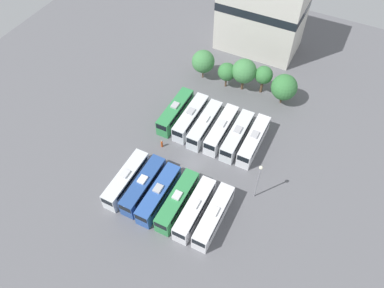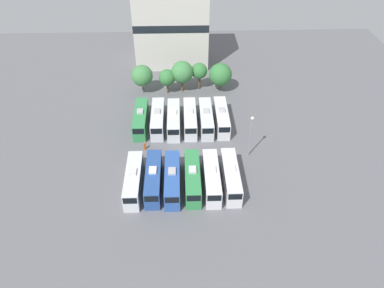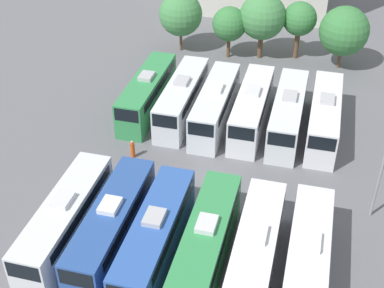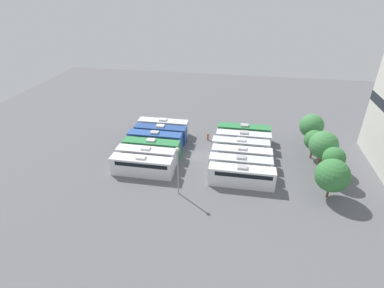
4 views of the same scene
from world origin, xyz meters
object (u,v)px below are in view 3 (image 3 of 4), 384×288
at_px(bus_0, 66,219).
at_px(bus_1, 112,224).
at_px(bus_2, 155,236).
at_px(bus_5, 307,261).
at_px(bus_8, 215,104).
at_px(bus_11, 324,116).
at_px(tree_4, 344,31).
at_px(bus_3, 206,243).
at_px(worker_person, 133,149).
at_px(tree_2, 263,17).
at_px(bus_10, 288,113).
at_px(tree_0, 181,14).
at_px(bus_7, 182,97).
at_px(bus_4, 255,253).
at_px(bus_9, 252,107).
at_px(tree_3, 300,19).
at_px(bus_6, 147,92).
at_px(tree_1, 229,24).

distance_m(bus_0, bus_1, 3.20).
distance_m(bus_2, bus_5, 9.60).
distance_m(bus_8, bus_11, 9.56).
xyz_separation_m(bus_11, tree_4, (0.93, 13.42, 2.29)).
height_order(bus_3, bus_5, same).
bearing_deg(tree_4, bus_1, -114.15).
bearing_deg(worker_person, tree_2, 71.00).
height_order(bus_8, tree_2, tree_2).
xyz_separation_m(bus_10, tree_0, (-13.46, 13.56, 2.41)).
bearing_deg(bus_7, bus_4, -61.30).
xyz_separation_m(bus_0, bus_3, (9.56, 0.20, 0.00)).
relative_size(bus_9, tree_3, 1.71).
xyz_separation_m(bus_2, bus_11, (9.69, 17.48, 0.00)).
xyz_separation_m(bus_8, bus_9, (3.25, 0.27, 0.00)).
relative_size(bus_2, bus_10, 1.00).
relative_size(bus_10, bus_11, 1.00).
bearing_deg(worker_person, bus_6, 98.92).
distance_m(bus_5, bus_7, 21.25).
distance_m(bus_9, tree_2, 14.27).
height_order(bus_5, tree_3, tree_3).
relative_size(bus_1, bus_8, 1.00).
distance_m(bus_3, bus_5, 6.30).
distance_m(worker_person, tree_2, 22.75).
xyz_separation_m(tree_1, tree_2, (3.40, 0.81, 0.87)).
height_order(bus_1, tree_0, tree_0).
bearing_deg(tree_1, bus_8, -83.71).
bearing_deg(bus_11, tree_3, 104.47).
distance_m(bus_0, bus_6, 17.47).
bearing_deg(tree_3, tree_4, -14.32).
relative_size(bus_6, bus_11, 1.00).
bearing_deg(bus_11, bus_4, -100.74).
height_order(bus_3, bus_7, same).
relative_size(bus_4, bus_9, 1.00).
bearing_deg(bus_2, bus_8, 89.54).
bearing_deg(bus_9, bus_6, 178.66).
bearing_deg(bus_6, worker_person, -81.08).
relative_size(bus_1, bus_3, 1.00).
bearing_deg(worker_person, bus_5, -33.11).
bearing_deg(tree_4, tree_2, 177.99).
xyz_separation_m(bus_1, bus_5, (12.68, 0.03, 0.00)).
bearing_deg(worker_person, tree_4, 52.79).
relative_size(bus_3, bus_6, 1.00).
relative_size(bus_7, bus_9, 1.00).
distance_m(bus_4, tree_3, 32.03).
distance_m(bus_2, bus_3, 3.30).
bearing_deg(bus_9, bus_3, -90.32).
bearing_deg(bus_11, bus_8, -177.20).
bearing_deg(bus_4, worker_person, 139.79).
distance_m(bus_6, tree_2, 16.35).
distance_m(bus_6, tree_3, 19.28).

